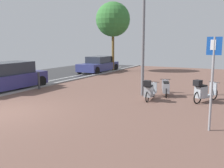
{
  "coord_description": "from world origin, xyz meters",
  "views": [
    {
      "loc": [
        7.77,
        -6.15,
        2.52
      ],
      "look_at": [
        3.78,
        1.6,
        1.1
      ],
      "focal_mm": 41.33,
      "sensor_mm": 36.0,
      "label": 1
    }
  ],
  "objects_px": {
    "scooter_far": "(166,88)",
    "street_tree": "(113,20)",
    "parking_sign": "(212,74)",
    "parked_car_far": "(99,65)",
    "scooter_near": "(150,91)",
    "scooter_mid": "(203,92)",
    "lamp_post": "(143,28)",
    "parked_car_near": "(6,77)",
    "bollard_far": "(39,81)"
  },
  "relations": [
    {
      "from": "scooter_far",
      "to": "bollard_far",
      "type": "height_order",
      "value": "bollard_far"
    },
    {
      "from": "parking_sign",
      "to": "lamp_post",
      "type": "height_order",
      "value": "lamp_post"
    },
    {
      "from": "parked_car_far",
      "to": "bollard_far",
      "type": "bearing_deg",
      "value": -81.62
    },
    {
      "from": "parked_car_far",
      "to": "lamp_post",
      "type": "xyz_separation_m",
      "value": [
        6.82,
        -7.59,
        2.56
      ]
    },
    {
      "from": "scooter_near",
      "to": "lamp_post",
      "type": "xyz_separation_m",
      "value": [
        -0.65,
        0.84,
        2.76
      ]
    },
    {
      "from": "scooter_near",
      "to": "parked_car_far",
      "type": "bearing_deg",
      "value": 131.57
    },
    {
      "from": "scooter_mid",
      "to": "parking_sign",
      "type": "bearing_deg",
      "value": -79.36
    },
    {
      "from": "scooter_far",
      "to": "street_tree",
      "type": "distance_m",
      "value": 11.65
    },
    {
      "from": "scooter_near",
      "to": "parking_sign",
      "type": "distance_m",
      "value": 4.29
    },
    {
      "from": "scooter_mid",
      "to": "parked_car_far",
      "type": "bearing_deg",
      "value": 141.22
    },
    {
      "from": "scooter_near",
      "to": "parking_sign",
      "type": "bearing_deg",
      "value": -46.34
    },
    {
      "from": "parking_sign",
      "to": "parked_car_far",
      "type": "bearing_deg",
      "value": 132.13
    },
    {
      "from": "scooter_mid",
      "to": "street_tree",
      "type": "bearing_deg",
      "value": 134.9
    },
    {
      "from": "scooter_far",
      "to": "bollard_far",
      "type": "distance_m",
      "value": 6.74
    },
    {
      "from": "scooter_far",
      "to": "parked_car_far",
      "type": "bearing_deg",
      "value": 137.55
    },
    {
      "from": "lamp_post",
      "to": "scooter_mid",
      "type": "bearing_deg",
      "value": -2.97
    },
    {
      "from": "parked_car_near",
      "to": "scooter_mid",
      "type": "bearing_deg",
      "value": 11.26
    },
    {
      "from": "bollard_far",
      "to": "parked_car_far",
      "type": "bearing_deg",
      "value": 98.38
    },
    {
      "from": "parked_car_near",
      "to": "street_tree",
      "type": "relative_size",
      "value": 0.75
    },
    {
      "from": "scooter_far",
      "to": "lamp_post",
      "type": "height_order",
      "value": "lamp_post"
    },
    {
      "from": "bollard_far",
      "to": "scooter_near",
      "type": "bearing_deg",
      "value": 1.75
    },
    {
      "from": "parked_car_far",
      "to": "parking_sign",
      "type": "bearing_deg",
      "value": -47.87
    },
    {
      "from": "street_tree",
      "to": "parking_sign",
      "type": "bearing_deg",
      "value": -52.77
    },
    {
      "from": "parked_car_far",
      "to": "scooter_mid",
      "type": "bearing_deg",
      "value": -38.78
    },
    {
      "from": "scooter_near",
      "to": "street_tree",
      "type": "height_order",
      "value": "street_tree"
    },
    {
      "from": "scooter_near",
      "to": "scooter_far",
      "type": "height_order",
      "value": "scooter_near"
    },
    {
      "from": "parked_car_near",
      "to": "lamp_post",
      "type": "distance_m",
      "value": 7.55
    },
    {
      "from": "scooter_mid",
      "to": "lamp_post",
      "type": "relative_size",
      "value": 0.29
    },
    {
      "from": "lamp_post",
      "to": "bollard_far",
      "type": "bearing_deg",
      "value": -169.51
    },
    {
      "from": "scooter_near",
      "to": "scooter_mid",
      "type": "bearing_deg",
      "value": 17.83
    },
    {
      "from": "scooter_mid",
      "to": "scooter_far",
      "type": "distance_m",
      "value": 1.87
    },
    {
      "from": "scooter_near",
      "to": "scooter_mid",
      "type": "height_order",
      "value": "scooter_mid"
    },
    {
      "from": "lamp_post",
      "to": "street_tree",
      "type": "xyz_separation_m",
      "value": [
        -6.04,
        8.73,
        1.25
      ]
    },
    {
      "from": "parked_car_near",
      "to": "parking_sign",
      "type": "xyz_separation_m",
      "value": [
        10.32,
        -1.76,
        0.93
      ]
    },
    {
      "from": "scooter_far",
      "to": "parked_car_far",
      "type": "distance_m",
      "value": 10.64
    },
    {
      "from": "bollard_far",
      "to": "scooter_far",
      "type": "bearing_deg",
      "value": 12.35
    },
    {
      "from": "lamp_post",
      "to": "street_tree",
      "type": "height_order",
      "value": "street_tree"
    },
    {
      "from": "scooter_far",
      "to": "parking_sign",
      "type": "distance_m",
      "value": 5.06
    },
    {
      "from": "scooter_near",
      "to": "lamp_post",
      "type": "distance_m",
      "value": 2.96
    },
    {
      "from": "scooter_near",
      "to": "parked_car_near",
      "type": "bearing_deg",
      "value": -170.7
    },
    {
      "from": "parking_sign",
      "to": "lamp_post",
      "type": "distance_m",
      "value": 5.4
    },
    {
      "from": "street_tree",
      "to": "scooter_near",
      "type": "bearing_deg",
      "value": -55.04
    },
    {
      "from": "scooter_mid",
      "to": "scooter_far",
      "type": "height_order",
      "value": "scooter_mid"
    },
    {
      "from": "scooter_mid",
      "to": "street_tree",
      "type": "xyz_separation_m",
      "value": [
        -8.85,
        8.88,
        3.98
      ]
    },
    {
      "from": "parked_car_near",
      "to": "lamp_post",
      "type": "height_order",
      "value": "lamp_post"
    },
    {
      "from": "parked_car_near",
      "to": "parking_sign",
      "type": "bearing_deg",
      "value": -9.65
    },
    {
      "from": "scooter_mid",
      "to": "lamp_post",
      "type": "distance_m",
      "value": 3.92
    },
    {
      "from": "scooter_far",
      "to": "parked_car_near",
      "type": "distance_m",
      "value": 8.24
    },
    {
      "from": "parked_car_near",
      "to": "parking_sign",
      "type": "relative_size",
      "value": 1.66
    },
    {
      "from": "scooter_mid",
      "to": "parking_sign",
      "type": "height_order",
      "value": "parking_sign"
    }
  ]
}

